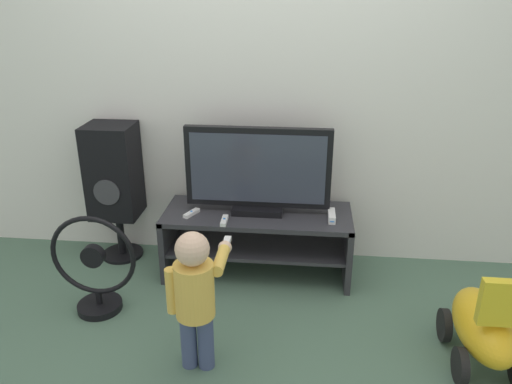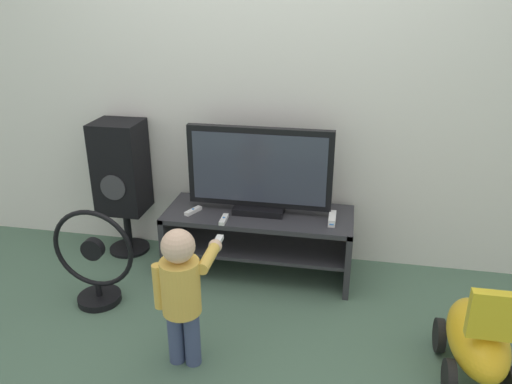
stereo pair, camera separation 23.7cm
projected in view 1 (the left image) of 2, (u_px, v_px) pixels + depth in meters
name	position (u px, v px, depth m)	size (l,w,h in m)	color
ground_plane	(254.00, 290.00, 3.06)	(16.00, 16.00, 0.00)	#4C6B56
wall_back	(263.00, 62.00, 3.06)	(10.00, 0.06, 2.60)	silver
tv_stand	(257.00, 232.00, 3.16)	(1.17, 0.45, 0.42)	#2D2D33
television	(258.00, 171.00, 3.03)	(0.89, 0.20, 0.54)	black
game_console	(332.00, 216.00, 3.01)	(0.04, 0.16, 0.04)	white
remote_primary	(192.00, 213.00, 3.07)	(0.09, 0.13, 0.03)	white
remote_secondary	(224.00, 221.00, 2.98)	(0.04, 0.13, 0.03)	white
child	(195.00, 290.00, 2.30)	(0.28, 0.43, 0.73)	#3F4C72
speaker_tower	(114.00, 174.00, 3.24)	(0.31, 0.29, 0.93)	black
floor_fan	(95.00, 269.00, 2.79)	(0.49, 0.25, 0.59)	black
ride_on_toy	(484.00, 327.00, 2.40)	(0.30, 0.55, 0.56)	gold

